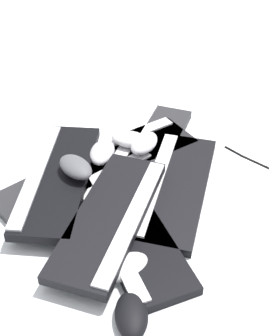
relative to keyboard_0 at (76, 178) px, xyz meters
The scene contains 14 objects.
ground_plane 0.22m from the keyboard_0, behind, with size 3.20×3.20×0.00m, color silver.
keyboard_0 is the anchor object (origin of this frame).
keyboard_1 0.24m from the keyboard_0, 102.72° to the left, with size 0.17×0.45×0.03m.
keyboard_2 0.27m from the keyboard_0, 147.87° to the left, with size 0.40×0.44×0.03m.
keyboard_3 0.24m from the keyboard_0, 168.95° to the right, with size 0.41×0.42×0.03m.
keyboard_4 0.16m from the keyboard_0, 164.18° to the right, with size 0.46×0.22×0.03m.
keyboard_5 0.21m from the keyboard_0, 95.82° to the left, with size 0.41×0.42×0.03m.
keyboard_6 0.06m from the keyboard_0, 12.72° to the left, with size 0.35×0.46×0.03m.
mouse_0 0.20m from the keyboard_0, 162.63° to the right, with size 0.11×0.07×0.04m, color silver.
mouse_1 0.22m from the keyboard_0, behind, with size 0.11×0.07×0.04m, color #B7B7BC.
mouse_2 0.34m from the keyboard_0, 89.72° to the left, with size 0.11×0.07×0.04m, color silver.
mouse_3 0.10m from the keyboard_0, 159.87° to the right, with size 0.11×0.07×0.04m, color #B7B7BC.
mouse_4 0.07m from the keyboard_0, 79.89° to the left, with size 0.11×0.07×0.04m, color #4C4C51.
mouse_5 0.45m from the keyboard_0, 85.04° to the left, with size 0.11×0.07×0.04m, color black.
Camera 1 is at (0.47, 0.94, 0.82)m, focal length 50.00 mm.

